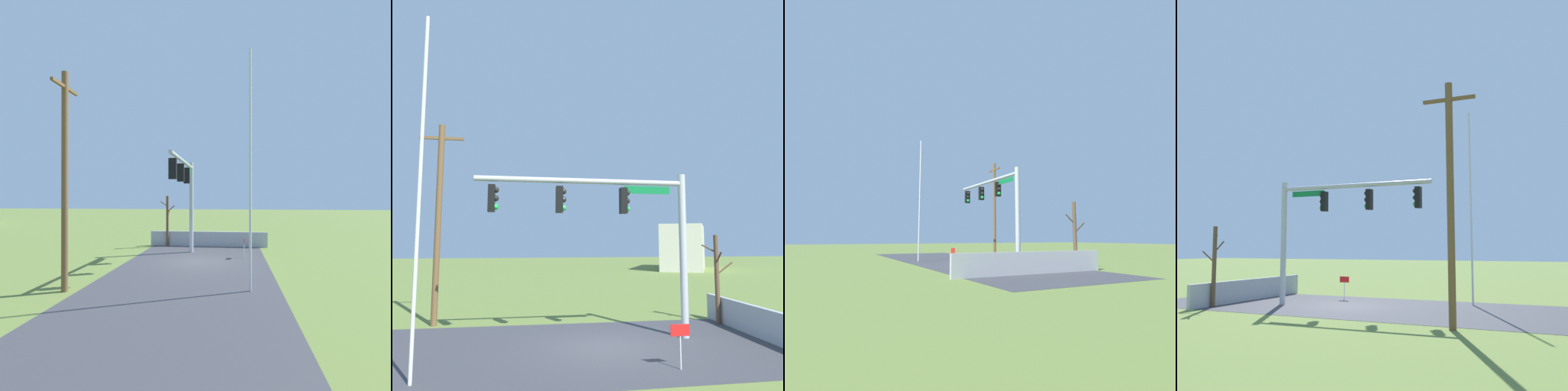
% 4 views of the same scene
% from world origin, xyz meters
% --- Properties ---
extents(ground_plane, '(160.00, 160.00, 0.00)m').
position_xyz_m(ground_plane, '(0.00, 0.00, 0.00)').
color(ground_plane, olive).
extents(road_surface, '(28.00, 8.00, 0.01)m').
position_xyz_m(road_surface, '(-4.00, 0.00, 0.01)').
color(road_surface, '#3D3D42').
rests_on(road_surface, ground_plane).
extents(sidewalk_corner, '(6.00, 6.00, 0.01)m').
position_xyz_m(sidewalk_corner, '(4.14, 0.74, 0.00)').
color(sidewalk_corner, '#B7B5AD').
rests_on(sidewalk_corner, ground_plane).
extents(retaining_fence, '(0.20, 8.81, 1.12)m').
position_xyz_m(retaining_fence, '(5.82, -0.19, 0.56)').
color(retaining_fence, '#A8A8AD').
rests_on(retaining_fence, ground_plane).
extents(signal_mast, '(7.85, 0.42, 6.08)m').
position_xyz_m(signal_mast, '(0.68, 0.71, 4.40)').
color(signal_mast, '#B2B5BA').
rests_on(signal_mast, ground_plane).
extents(flagpole, '(0.10, 0.10, 9.62)m').
position_xyz_m(flagpole, '(-5.55, -2.78, 4.81)').
color(flagpole, silver).
rests_on(flagpole, ground_plane).
extents(utility_pole, '(1.90, 0.26, 8.68)m').
position_xyz_m(utility_pole, '(-6.45, 4.51, 4.51)').
color(utility_pole, brown).
rests_on(utility_pole, ground_plane).
extents(bare_tree, '(1.27, 1.02, 3.82)m').
position_xyz_m(bare_tree, '(5.60, 2.90, 1.97)').
color(bare_tree, brown).
rests_on(bare_tree, ground_plane).
extents(open_sign, '(0.56, 0.04, 1.22)m').
position_xyz_m(open_sign, '(1.51, -2.75, 0.91)').
color(open_sign, silver).
rests_on(open_sign, ground_plane).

